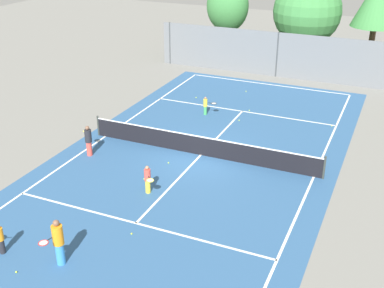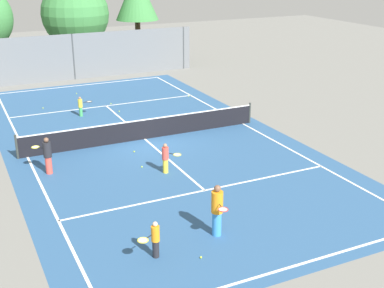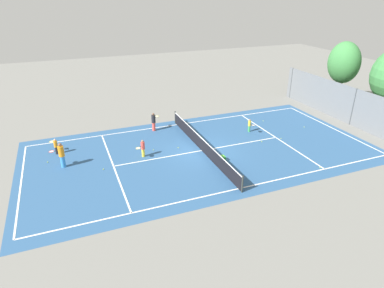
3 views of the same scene
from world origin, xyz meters
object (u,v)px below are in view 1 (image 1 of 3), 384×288
object	(u,v)px
tennis_ball_2	(239,120)
tennis_ball_4	(16,272)
ball_crate	(244,153)
tennis_ball_3	(169,140)
player_3	(88,140)
tennis_ball_1	(332,126)
tennis_ball_5	(169,163)
player_2	(58,242)
tennis_ball_6	(196,98)
tennis_ball_7	(144,179)
player_0	(206,105)
tennis_ball_10	(132,234)
tennis_ball_0	(145,139)
player_4	(148,179)
tennis_ball_9	(249,110)
tennis_ball_8	(246,91)

from	to	relation	value
tennis_ball_2	tennis_ball_4	world-z (taller)	same
ball_crate	tennis_ball_3	bearing A→B (deg)	176.50
player_3	tennis_ball_1	xyz separation A→B (m)	(10.25, 8.42, -0.77)
tennis_ball_4	tennis_ball_5	distance (m)	9.10
player_2	tennis_ball_6	xyz separation A→B (m)	(-2.32, 16.92, -0.86)
player_2	tennis_ball_7	bearing A→B (deg)	92.09
player_2	tennis_ball_4	world-z (taller)	player_2
ball_crate	tennis_ball_7	distance (m)	5.18
tennis_ball_1	tennis_ball_2	size ratio (longest dim) A/B	1.00
player_0	tennis_ball_10	bearing A→B (deg)	-80.60
player_3	tennis_ball_4	distance (m)	8.78
tennis_ball_1	player_2	bearing A→B (deg)	-112.19
player_0	player_3	xyz separation A→B (m)	(-3.18, -7.23, 0.22)
tennis_ball_6	tennis_ball_0	bearing A→B (deg)	-89.08
tennis_ball_5	tennis_ball_6	bearing A→B (deg)	105.15
player_4	tennis_ball_9	world-z (taller)	player_4
player_2	tennis_ball_10	distance (m)	2.88
tennis_ball_2	tennis_ball_8	xyz separation A→B (m)	(-1.22, 4.98, 0.00)
player_0	player_3	distance (m)	7.90
player_0	tennis_ball_0	distance (m)	4.88
player_2	player_4	distance (m)	5.31
player_3	tennis_ball_10	distance (m)	7.18
player_0	tennis_ball_4	size ratio (longest dim) A/B	16.62
tennis_ball_4	tennis_ball_5	xyz separation A→B (m)	(1.13, 9.03, 0.00)
tennis_ball_1	tennis_ball_5	distance (m)	9.95
player_4	tennis_ball_6	world-z (taller)	player_4
tennis_ball_5	tennis_ball_7	bearing A→B (deg)	-99.61
player_3	tennis_ball_6	distance (m)	9.78
ball_crate	tennis_ball_5	distance (m)	3.70
player_2	tennis_ball_9	xyz separation A→B (m)	(1.49, 16.12, -0.86)
ball_crate	tennis_ball_5	world-z (taller)	ball_crate
tennis_ball_3	tennis_ball_6	size ratio (longest dim) A/B	1.00
tennis_ball_6	ball_crate	bearing A→B (deg)	-51.20
player_0	tennis_ball_2	bearing A→B (deg)	-3.44
ball_crate	tennis_ball_8	distance (m)	9.64
player_0	player_2	distance (m)	14.54
ball_crate	tennis_ball_9	bearing A→B (deg)	105.12
player_3	player_4	bearing A→B (deg)	-24.95
tennis_ball_4	tennis_ball_2	bearing A→B (deg)	80.78
tennis_ball_4	tennis_ball_7	bearing A→B (deg)	83.46
tennis_ball_1	tennis_ball_7	world-z (taller)	same
ball_crate	tennis_ball_2	size ratio (longest dim) A/B	6.45
tennis_ball_2	ball_crate	bearing A→B (deg)	-68.55
tennis_ball_3	tennis_ball_1	bearing A→B (deg)	35.29
ball_crate	tennis_ball_9	xyz separation A→B (m)	(-1.60, 5.94, -0.15)
player_0	tennis_ball_2	distance (m)	2.18
tennis_ball_9	tennis_ball_10	bearing A→B (deg)	-90.63
player_3	tennis_ball_3	distance (m)	4.27
ball_crate	tennis_ball_7	world-z (taller)	ball_crate
tennis_ball_4	tennis_ball_7	world-z (taller)	same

